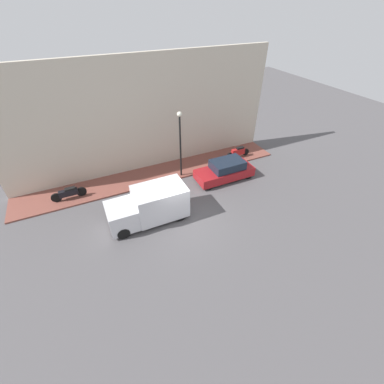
{
  "coord_description": "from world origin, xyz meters",
  "views": [
    {
      "loc": [
        -10.22,
        4.15,
        10.43
      ],
      "look_at": [
        1.32,
        -1.22,
        0.6
      ],
      "focal_mm": 24.0,
      "sensor_mm": 36.0,
      "label": 1
    }
  ],
  "objects_px": {
    "delivery_van": "(149,205)",
    "streetlamp": "(180,137)",
    "motorcycle_red": "(238,152)",
    "parked_car": "(225,170)",
    "motorcycle_black": "(69,193)"
  },
  "relations": [
    {
      "from": "parked_car",
      "to": "streetlamp",
      "type": "bearing_deg",
      "value": 60.22
    },
    {
      "from": "motorcycle_red",
      "to": "streetlamp",
      "type": "xyz_separation_m",
      "value": [
        -0.47,
        5.09,
        2.5
      ]
    },
    {
      "from": "parked_car",
      "to": "delivery_van",
      "type": "xyz_separation_m",
      "value": [
        -1.8,
        6.07,
        0.36
      ]
    },
    {
      "from": "parked_car",
      "to": "streetlamp",
      "type": "relative_size",
      "value": 0.88
    },
    {
      "from": "motorcycle_red",
      "to": "streetlamp",
      "type": "bearing_deg",
      "value": 95.25
    },
    {
      "from": "parked_car",
      "to": "motorcycle_black",
      "type": "xyz_separation_m",
      "value": [
        2.06,
        10.15,
        -0.12
      ]
    },
    {
      "from": "motorcycle_red",
      "to": "motorcycle_black",
      "type": "bearing_deg",
      "value": 89.78
    },
    {
      "from": "delivery_van",
      "to": "streetlamp",
      "type": "relative_size",
      "value": 0.96
    },
    {
      "from": "delivery_van",
      "to": "motorcycle_red",
      "type": "height_order",
      "value": "delivery_van"
    },
    {
      "from": "motorcycle_black",
      "to": "motorcycle_red",
      "type": "bearing_deg",
      "value": -90.22
    },
    {
      "from": "motorcycle_black",
      "to": "motorcycle_red",
      "type": "height_order",
      "value": "motorcycle_red"
    },
    {
      "from": "streetlamp",
      "to": "parked_car",
      "type": "bearing_deg",
      "value": -119.78
    },
    {
      "from": "delivery_van",
      "to": "motorcycle_black",
      "type": "xyz_separation_m",
      "value": [
        3.85,
        4.08,
        -0.49
      ]
    },
    {
      "from": "delivery_van",
      "to": "streetlamp",
      "type": "distance_m",
      "value": 5.17
    },
    {
      "from": "motorcycle_red",
      "to": "delivery_van",
      "type": "bearing_deg",
      "value": 114.2
    }
  ]
}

